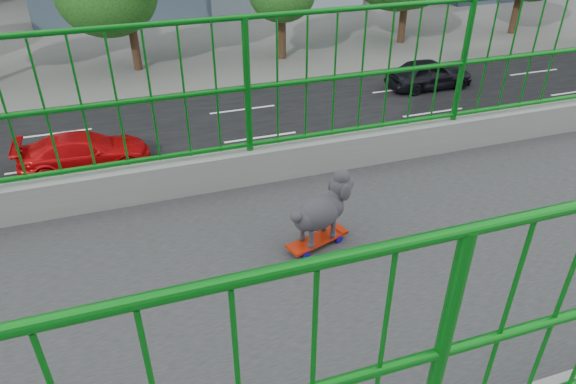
% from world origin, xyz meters
% --- Properties ---
extents(road, '(18.00, 90.00, 0.02)m').
position_xyz_m(road, '(-13.00, 0.00, 0.01)').
color(road, black).
rests_on(road, ground).
extents(skateboard, '(0.28, 0.50, 0.06)m').
position_xyz_m(skateboard, '(-0.34, 4.21, 7.05)').
color(skateboard, red).
rests_on(skateboard, footbridge).
extents(poodle, '(0.33, 0.53, 0.46)m').
position_xyz_m(poodle, '(-0.35, 4.24, 7.31)').
color(poodle, '#2F2D32').
rests_on(poodle, skateboard).
extents(car_0, '(1.85, 4.60, 1.57)m').
position_xyz_m(car_0, '(-6.00, 5.45, 0.78)').
color(car_0, silver).
rests_on(car_0, ground).
extents(car_1, '(1.50, 4.31, 1.42)m').
position_xyz_m(car_1, '(-9.20, 3.02, 0.71)').
color(car_1, '#BF070A').
rests_on(car_1, ground).
extents(car_3, '(1.84, 4.54, 1.32)m').
position_xyz_m(car_3, '(-15.60, 1.33, 0.66)').
color(car_3, '#BF070A').
rests_on(car_3, ground).
extents(car_4, '(1.71, 4.26, 1.45)m').
position_xyz_m(car_4, '(-18.80, 17.40, 0.73)').
color(car_4, black).
rests_on(car_4, ground).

